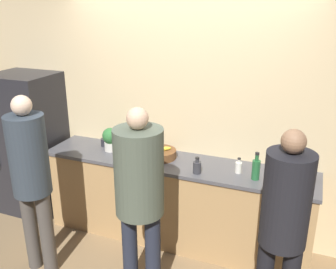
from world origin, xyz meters
name	(u,v)px	position (x,y,z in m)	size (l,w,h in m)	color
ground_plane	(163,255)	(0.00, 0.00, 0.00)	(14.00, 14.00, 0.00)	#8C704C
wall_back	(185,115)	(0.00, 0.62, 1.30)	(5.20, 0.06, 2.60)	#D6BC8C
counter	(175,200)	(0.00, 0.34, 0.45)	(2.76, 0.60, 0.90)	tan
refrigerator	(31,144)	(-1.79, 0.30, 0.83)	(0.69, 0.63, 1.66)	#232328
person_left	(31,173)	(-1.00, -0.59, 1.00)	(0.33, 0.33, 1.70)	#4C4742
person_center	(139,187)	(0.02, -0.52, 1.03)	(0.39, 0.39, 1.68)	#232838
person_right	(284,221)	(1.12, -0.49, 0.97)	(0.33, 0.33, 1.64)	black
fruit_bowl	(160,154)	(-0.17, 0.36, 0.94)	(0.33, 0.33, 0.12)	brown
utensil_crock	(309,174)	(1.25, 0.37, 0.96)	(0.11, 0.11, 0.27)	#3D424C
bottle_green	(256,169)	(0.81, 0.23, 1.00)	(0.07, 0.07, 0.26)	#236033
bottle_clear	(239,167)	(0.64, 0.30, 0.96)	(0.06, 0.06, 0.15)	silver
bottle_dark	(197,167)	(0.28, 0.15, 0.96)	(0.08, 0.08, 0.16)	#333338
cup_black	(104,142)	(-0.87, 0.43, 0.94)	(0.08, 0.08, 0.09)	#28282D
potted_plant	(111,138)	(-0.74, 0.34, 1.03)	(0.17, 0.17, 0.25)	beige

